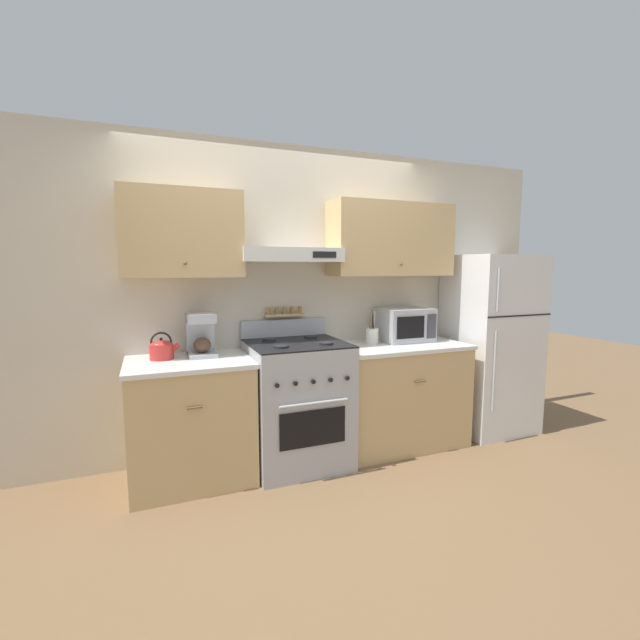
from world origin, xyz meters
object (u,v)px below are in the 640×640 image
stove_range (297,402)px  tea_kettle (162,349)px  microwave (404,325)px  utensil_crock (372,335)px  coffee_maker (201,334)px  refrigerator (490,343)px

stove_range → tea_kettle: stove_range is taller
microwave → utensil_crock: 0.35m
tea_kettle → coffee_maker: 0.30m
stove_range → tea_kettle: 1.10m
refrigerator → coffee_maker: bearing=176.8°
coffee_maker → utensil_crock: coffee_maker is taller
stove_range → refrigerator: (1.95, 0.01, 0.34)m
tea_kettle → coffee_maker: bearing=6.6°
refrigerator → coffee_maker: size_ratio=5.15×
refrigerator → microwave: refrigerator is taller
refrigerator → tea_kettle: size_ratio=7.74×
refrigerator → utensil_crock: 1.23m
refrigerator → utensil_crock: (-1.22, 0.11, 0.13)m
stove_range → utensil_crock: (0.73, 0.13, 0.48)m
stove_range → coffee_maker: bearing=167.3°
stove_range → refrigerator: size_ratio=0.67×
coffee_maker → utensil_crock: (1.44, -0.03, -0.09)m
microwave → utensil_crock: (-0.34, -0.02, -0.07)m
stove_range → utensil_crock: 0.88m
refrigerator → utensil_crock: refrigerator is taller
tea_kettle → utensil_crock: (1.72, 0.00, -0.00)m
refrigerator → tea_kettle: 2.94m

